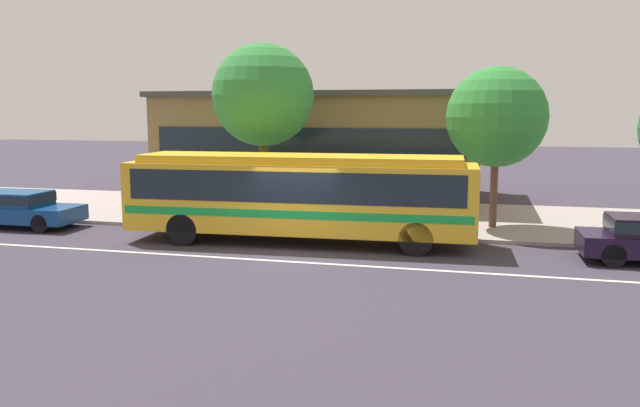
# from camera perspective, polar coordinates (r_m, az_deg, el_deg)

# --- Properties ---
(ground_plane) EXTENTS (120.00, 120.00, 0.00)m
(ground_plane) POSITION_cam_1_polar(r_m,az_deg,el_deg) (18.55, -2.60, -4.63)
(ground_plane) COLOR #3A3441
(sidewalk_slab) EXTENTS (60.00, 8.00, 0.12)m
(sidewalk_slab) POSITION_cam_1_polar(r_m,az_deg,el_deg) (25.24, 2.00, -1.00)
(sidewalk_slab) COLOR #A59592
(sidewalk_slab) RESTS_ON ground_plane
(lane_stripe_center) EXTENTS (56.00, 0.16, 0.01)m
(lane_stripe_center) POSITION_cam_1_polar(r_m,az_deg,el_deg) (17.81, -3.34, -5.18)
(lane_stripe_center) COLOR silver
(lane_stripe_center) RESTS_ON ground_plane
(transit_bus) EXTENTS (10.97, 2.90, 2.79)m
(transit_bus) POSITION_cam_1_polar(r_m,az_deg,el_deg) (19.92, -1.81, 1.02)
(transit_bus) COLOR gold
(transit_bus) RESTS_ON ground_plane
(sedan_behind_bus) EXTENTS (4.64, 1.94, 1.29)m
(sedan_behind_bus) POSITION_cam_1_polar(r_m,az_deg,el_deg) (25.30, -25.71, -0.29)
(sedan_behind_bus) COLOR navy
(sedan_behind_bus) RESTS_ON ground_plane
(pedestrian_waiting_near_sign) EXTENTS (0.34, 0.34, 1.69)m
(pedestrian_waiting_near_sign) POSITION_cam_1_polar(r_m,az_deg,el_deg) (21.94, 7.42, 0.29)
(pedestrian_waiting_near_sign) COLOR #343833
(pedestrian_waiting_near_sign) RESTS_ON sidewalk_slab
(pedestrian_walking_along_curb) EXTENTS (0.46, 0.46, 1.69)m
(pedestrian_walking_along_curb) POSITION_cam_1_polar(r_m,az_deg,el_deg) (22.97, -8.96, 0.62)
(pedestrian_walking_along_curb) COLOR navy
(pedestrian_walking_along_curb) RESTS_ON sidewalk_slab
(bus_stop_sign) EXTENTS (0.09, 0.44, 2.51)m
(bus_stop_sign) POSITION_cam_1_polar(r_m,az_deg,el_deg) (20.86, 11.91, 1.47)
(bus_stop_sign) COLOR gray
(bus_stop_sign) RESTS_ON sidewalk_slab
(street_tree_near_stop) EXTENTS (3.77, 3.77, 6.48)m
(street_tree_near_stop) POSITION_cam_1_polar(r_m,az_deg,el_deg) (23.82, -5.14, 9.60)
(street_tree_near_stop) COLOR brown
(street_tree_near_stop) RESTS_ON sidewalk_slab
(street_tree_mid_block) EXTENTS (3.43, 3.43, 5.54)m
(street_tree_mid_block) POSITION_cam_1_polar(r_m,az_deg,el_deg) (22.72, 15.56, 7.46)
(street_tree_mid_block) COLOR brown
(street_tree_mid_block) RESTS_ON sidewalk_slab
(station_building) EXTENTS (14.54, 8.99, 4.97)m
(station_building) POSITION_cam_1_polar(r_m,az_deg,el_deg) (30.37, 0.70, 5.21)
(station_building) COLOR olive
(station_building) RESTS_ON ground_plane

